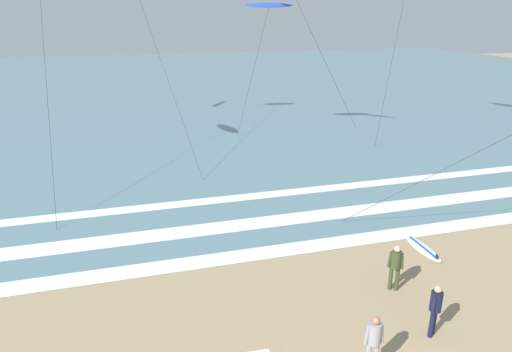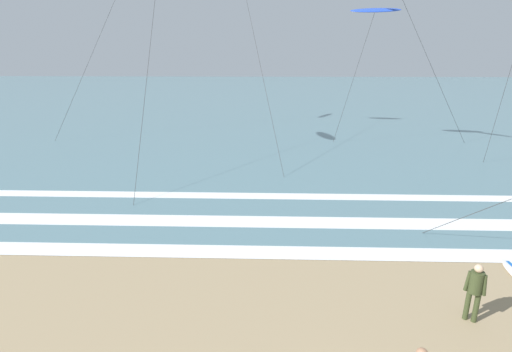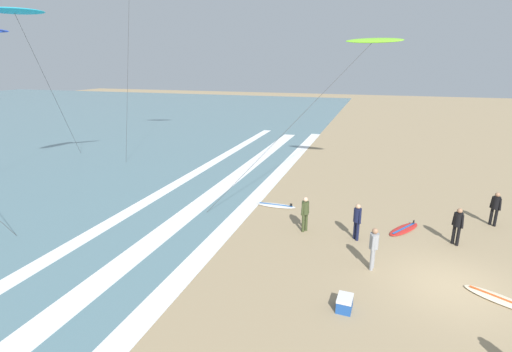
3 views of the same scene
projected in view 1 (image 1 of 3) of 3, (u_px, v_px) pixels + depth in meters
The scene contains 9 objects.
ocean_surface at pixel (170, 83), 57.30m from camera, with size 140.00×90.00×0.01m, color slate.
wave_foam_shoreline at pixel (326, 244), 17.43m from camera, with size 49.42×0.92×0.01m, color white.
wave_foam_mid_break at pixel (244, 225), 19.03m from camera, with size 52.36×1.10×0.01m, color white.
wave_foam_outer_break at pixel (235, 198), 21.75m from camera, with size 55.38×0.79×0.01m, color white.
surfer_background_far at pixel (435, 306), 12.21m from camera, with size 0.46×0.37×1.60m.
surfer_right_near at pixel (374, 339), 10.99m from camera, with size 0.52×0.32×1.60m.
surfer_left_near at pixel (396, 264), 14.26m from camera, with size 0.48×0.34×1.60m.
surfboard_left_pile at pixel (423, 249), 17.03m from camera, with size 0.64×2.11×0.25m.
kite_blue_low_near at pixel (269, 6), 29.36m from camera, with size 3.68×1.91×9.21m.
Camera 1 is at (-4.87, -5.24, 8.48)m, focal length 31.37 mm.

